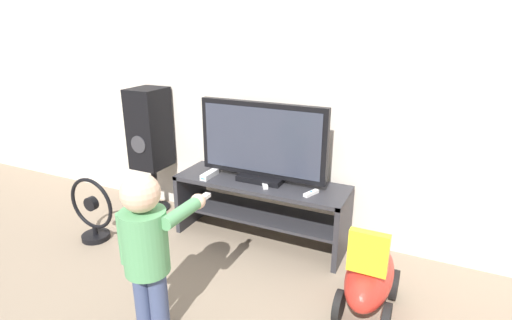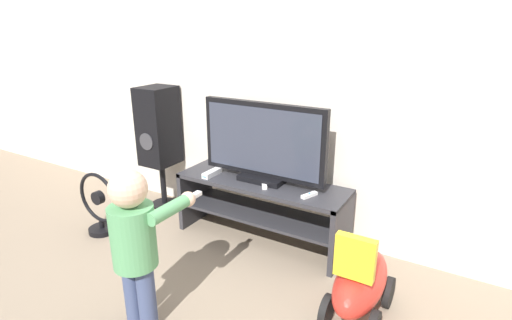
{
  "view_description": "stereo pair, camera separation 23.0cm",
  "coord_description": "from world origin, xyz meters",
  "px_view_note": "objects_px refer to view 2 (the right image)",
  "views": [
    {
      "loc": [
        1.14,
        -2.27,
        1.58
      ],
      "look_at": [
        0.0,
        0.12,
        0.67
      ],
      "focal_mm": 28.0,
      "sensor_mm": 36.0,
      "label": 1
    },
    {
      "loc": [
        1.35,
        -2.16,
        1.58
      ],
      "look_at": [
        0.0,
        0.12,
        0.67
      ],
      "focal_mm": 28.0,
      "sensor_mm": 36.0,
      "label": 2
    }
  ],
  "objects_px": {
    "remote_primary": "(309,195)",
    "floor_fan": "(99,206)",
    "game_console": "(212,173)",
    "child": "(135,237)",
    "speaker_tower": "(159,129)",
    "ride_on_toy": "(360,283)",
    "television": "(263,143)",
    "remote_secondary": "(264,185)"
  },
  "relations": [
    {
      "from": "child",
      "to": "floor_fan",
      "type": "height_order",
      "value": "child"
    },
    {
      "from": "remote_primary",
      "to": "ride_on_toy",
      "type": "height_order",
      "value": "ride_on_toy"
    },
    {
      "from": "game_console",
      "to": "floor_fan",
      "type": "height_order",
      "value": "game_console"
    },
    {
      "from": "remote_primary",
      "to": "floor_fan",
      "type": "relative_size",
      "value": 0.27
    },
    {
      "from": "speaker_tower",
      "to": "ride_on_toy",
      "type": "relative_size",
      "value": 1.79
    },
    {
      "from": "television",
      "to": "ride_on_toy",
      "type": "xyz_separation_m",
      "value": [
        0.89,
        -0.48,
        -0.55
      ]
    },
    {
      "from": "television",
      "to": "floor_fan",
      "type": "xyz_separation_m",
      "value": [
        -1.15,
        -0.57,
        -0.54
      ]
    },
    {
      "from": "game_console",
      "to": "floor_fan",
      "type": "xyz_separation_m",
      "value": [
        -0.76,
        -0.46,
        -0.27
      ]
    },
    {
      "from": "game_console",
      "to": "ride_on_toy",
      "type": "bearing_deg",
      "value": -16.23
    },
    {
      "from": "child",
      "to": "remote_primary",
      "type": "bearing_deg",
      "value": 63.18
    },
    {
      "from": "remote_primary",
      "to": "floor_fan",
      "type": "distance_m",
      "value": 1.65
    },
    {
      "from": "child",
      "to": "game_console",
      "type": "bearing_deg",
      "value": 104.74
    },
    {
      "from": "floor_fan",
      "to": "ride_on_toy",
      "type": "distance_m",
      "value": 2.04
    },
    {
      "from": "remote_primary",
      "to": "game_console",
      "type": "bearing_deg",
      "value": -178.91
    },
    {
      "from": "floor_fan",
      "to": "game_console",
      "type": "bearing_deg",
      "value": 31.11
    },
    {
      "from": "television",
      "to": "speaker_tower",
      "type": "xyz_separation_m",
      "value": [
        -1.07,
        0.06,
        -0.05
      ]
    },
    {
      "from": "television",
      "to": "ride_on_toy",
      "type": "relative_size",
      "value": 1.6
    },
    {
      "from": "television",
      "to": "child",
      "type": "distance_m",
      "value": 1.16
    },
    {
      "from": "remote_primary",
      "to": "child",
      "type": "relative_size",
      "value": 0.15
    },
    {
      "from": "speaker_tower",
      "to": "floor_fan",
      "type": "relative_size",
      "value": 2.15
    },
    {
      "from": "child",
      "to": "ride_on_toy",
      "type": "relative_size",
      "value": 1.51
    },
    {
      "from": "remote_secondary",
      "to": "game_console",
      "type": "bearing_deg",
      "value": -177.7
    },
    {
      "from": "speaker_tower",
      "to": "television",
      "type": "bearing_deg",
      "value": -3.34
    },
    {
      "from": "game_console",
      "to": "remote_primary",
      "type": "relative_size",
      "value": 1.42
    },
    {
      "from": "remote_secondary",
      "to": "floor_fan",
      "type": "bearing_deg",
      "value": -158.42
    },
    {
      "from": "remote_primary",
      "to": "speaker_tower",
      "type": "distance_m",
      "value": 1.51
    },
    {
      "from": "game_console",
      "to": "television",
      "type": "bearing_deg",
      "value": 15.7
    },
    {
      "from": "television",
      "to": "remote_primary",
      "type": "height_order",
      "value": "television"
    },
    {
      "from": "speaker_tower",
      "to": "floor_fan",
      "type": "distance_m",
      "value": 0.8
    },
    {
      "from": "television",
      "to": "ride_on_toy",
      "type": "bearing_deg",
      "value": -28.22
    },
    {
      "from": "remote_secondary",
      "to": "child",
      "type": "height_order",
      "value": "child"
    },
    {
      "from": "remote_primary",
      "to": "child",
      "type": "xyz_separation_m",
      "value": [
        -0.53,
        -1.04,
        0.04
      ]
    },
    {
      "from": "speaker_tower",
      "to": "child",
      "type": "bearing_deg",
      "value": -51.41
    },
    {
      "from": "game_console",
      "to": "floor_fan",
      "type": "distance_m",
      "value": 0.93
    },
    {
      "from": "child",
      "to": "speaker_tower",
      "type": "relative_size",
      "value": 0.84
    },
    {
      "from": "remote_secondary",
      "to": "child",
      "type": "distance_m",
      "value": 1.06
    },
    {
      "from": "child",
      "to": "speaker_tower",
      "type": "distance_m",
      "value": 1.54
    },
    {
      "from": "television",
      "to": "remote_primary",
      "type": "xyz_separation_m",
      "value": [
        0.41,
        -0.09,
        -0.27
      ]
    },
    {
      "from": "remote_secondary",
      "to": "ride_on_toy",
      "type": "bearing_deg",
      "value": -25.12
    },
    {
      "from": "game_console",
      "to": "speaker_tower",
      "type": "height_order",
      "value": "speaker_tower"
    },
    {
      "from": "television",
      "to": "child",
      "type": "height_order",
      "value": "television"
    },
    {
      "from": "floor_fan",
      "to": "ride_on_toy",
      "type": "height_order",
      "value": "ride_on_toy"
    }
  ]
}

